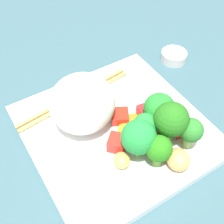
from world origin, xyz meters
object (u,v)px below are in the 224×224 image
(square_plate, at_px, (116,130))
(sauce_cup, at_px, (174,56))
(broccoli_floret_0, at_px, (159,109))
(rice_mound, at_px, (82,103))
(carrot_slice_0, at_px, (134,121))
(chopstick_pair, at_px, (75,98))

(square_plate, distance_m, sauce_cup, 0.22)
(broccoli_floret_0, bearing_deg, rice_mound, 144.95)
(broccoli_floret_0, xyz_separation_m, carrot_slice_0, (-0.03, 0.02, -0.04))
(chopstick_pair, bearing_deg, sauce_cup, 175.41)
(sauce_cup, bearing_deg, broccoli_floret_0, -137.92)
(square_plate, bearing_deg, carrot_slice_0, -14.61)
(square_plate, xyz_separation_m, carrot_slice_0, (0.03, -0.01, 0.01))
(rice_mound, xyz_separation_m, chopstick_pair, (0.01, 0.05, -0.04))
(broccoli_floret_0, height_order, chopstick_pair, broccoli_floret_0)
(square_plate, relative_size, sauce_cup, 5.29)
(carrot_slice_0, relative_size, chopstick_pair, 0.13)
(sauce_cup, bearing_deg, carrot_slice_0, -148.11)
(rice_mound, height_order, chopstick_pair, rice_mound)
(sauce_cup, bearing_deg, square_plate, -153.91)
(sauce_cup, bearing_deg, rice_mound, -165.35)
(broccoli_floret_0, height_order, carrot_slice_0, broccoli_floret_0)
(broccoli_floret_0, bearing_deg, square_plate, 151.74)
(broccoli_floret_0, relative_size, carrot_slice_0, 2.26)
(rice_mound, relative_size, sauce_cup, 1.99)
(carrot_slice_0, bearing_deg, square_plate, 165.39)
(chopstick_pair, bearing_deg, square_plate, 100.41)
(rice_mound, distance_m, carrot_slice_0, 0.09)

